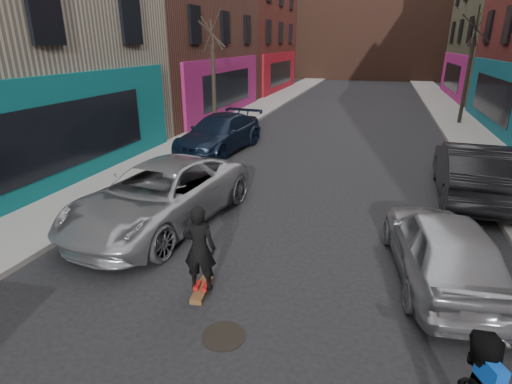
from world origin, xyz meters
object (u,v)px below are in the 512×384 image
Objects in this scene: tree_left_far at (213,64)px; tree_right_far at (470,59)px; parked_left_far at (161,195)px; parked_right_end at (472,171)px; parked_left_end at (219,134)px; manhole at (224,336)px; skateboard at (202,290)px; skateboarder at (199,248)px; parked_right_far at (442,247)px.

tree_left_far is 0.96× the size of tree_right_far.
parked_right_end reaches higher than parked_left_far.
tree_left_far is 1.25× the size of parked_left_end.
tree_left_far is 1.16× the size of parked_left_far.
manhole is at bearing -41.76° from parked_left_far.
tree_right_far is at bearing 47.79° from parked_left_end.
manhole is at bearing 60.75° from parked_right_end.
parked_left_far reaches higher than parked_left_end.
parked_left_end reaches higher than manhole.
manhole is (5.97, -14.17, -3.37)m from tree_left_far.
skateboard is (-5.65, -6.86, -0.78)m from parked_right_end.
parked_right_end is 8.89m from skateboarder.
parked_right_end is 8.93m from skateboard.
skateboarder is at bearing -63.25° from parked_left_end.
tree_left_far is 1.55× the size of parked_right_far.
tree_right_far is at bearing -118.54° from skateboarder.
parked_right_far is at bearing 0.67° from parked_left_far.
parked_left_end is 10.40m from skateboarder.
tree_right_far is 8.50× the size of skateboard.
parked_left_end is 10.43m from skateboard.
tree_right_far is at bearing -95.14° from parked_right_end.
skateboarder is (0.00, 0.00, 0.87)m from skateboard.
skateboard is 1.14× the size of manhole.
skateboarder is (-4.25, -1.77, 0.21)m from parked_right_far.
parked_right_end is at bearing 42.73° from skateboard.
parked_left_far is 1.11× the size of parked_right_end.
tree_left_far is 13.78m from tree_right_far.
tree_right_far is 20.65m from skateboarder.
tree_right_far is at bearing -107.74° from parked_right_far.
skateboarder is (2.23, -2.52, 0.14)m from parked_left_far.
manhole is (4.37, -10.78, -0.75)m from parked_left_end.
parked_right_far is at bearing 38.96° from manhole.
parked_left_far is 7.37m from parked_left_end.
parked_right_far is (6.48, -0.76, -0.06)m from parked_left_far.
parked_right_end is at bearing 36.19° from parked_left_far.
manhole is at bearing -61.11° from parked_left_end.
tree_right_far is at bearing 67.67° from parked_left_far.
parked_right_far is (7.80, -8.01, -0.04)m from parked_left_end.
parked_right_far is at bearing 76.92° from parked_right_end.
skateboarder is (3.55, -9.78, 0.17)m from parked_left_end.
tree_left_far reaches higher than skateboarder.
skateboard is at bearing 52.81° from parked_right_end.
manhole is at bearing -67.13° from tree_left_far.
skateboard is at bearing 129.44° from manhole.
parked_right_end reaches higher than manhole.
tree_left_far is 12.76m from parked_right_end.
skateboard is at bearing -41.20° from parked_left_far.
parked_right_end is 6.31× the size of skateboard.
skateboard is (-7.25, -19.16, -3.48)m from tree_right_far.
parked_right_far reaches higher than skateboard.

